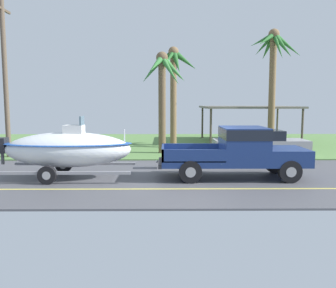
# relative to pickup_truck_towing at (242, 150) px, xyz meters

# --- Properties ---
(ground) EXTENTS (36.00, 22.00, 0.11)m
(ground) POSITION_rel_pickup_truck_towing_xyz_m (-1.83, 8.44, -1.06)
(ground) COLOR #4C4C51
(pickup_truck_towing) EXTENTS (5.56, 2.00, 1.90)m
(pickup_truck_towing) POSITION_rel_pickup_truck_towing_xyz_m (0.00, 0.00, 0.00)
(pickup_truck_towing) COLOR navy
(pickup_truck_towing) RESTS_ON ground
(boat_on_trailer) EXTENTS (5.91, 2.25, 2.31)m
(boat_on_trailer) POSITION_rel_pickup_truck_towing_xyz_m (-6.49, 0.00, 0.04)
(boat_on_trailer) COLOR gray
(boat_on_trailer) RESTS_ON ground
(parked_sedan_near) EXTENTS (4.80, 1.83, 1.38)m
(parked_sedan_near) POSITION_rel_pickup_truck_towing_xyz_m (2.03, 5.36, -0.38)
(parked_sedan_near) COLOR #99999E
(parked_sedan_near) RESTS_ON ground
(carport_awning) EXTENTS (6.35, 5.63, 2.55)m
(carport_awning) POSITION_rel_pickup_truck_towing_xyz_m (2.97, 12.10, 1.39)
(carport_awning) COLOR #4C4238
(carport_awning) RESTS_ON ground
(palm_tree_near_left) EXTENTS (2.60, 3.20, 5.50)m
(palm_tree_near_left) POSITION_rel_pickup_truck_towing_xyz_m (-2.95, 6.26, 2.95)
(palm_tree_near_left) COLOR brown
(palm_tree_near_left) RESTS_ON ground
(palm_tree_near_right) EXTENTS (3.33, 3.06, 7.28)m
(palm_tree_near_right) POSITION_rel_pickup_truck_towing_xyz_m (3.81, 9.20, 4.31)
(palm_tree_near_right) COLOR brown
(palm_tree_near_right) RESTS_ON ground
(palm_tree_mid) EXTENTS (2.87, 3.09, 6.17)m
(palm_tree_mid) POSITION_rel_pickup_truck_towing_xyz_m (-2.34, 8.89, 3.45)
(palm_tree_mid) COLOR brown
(palm_tree_mid) RESTS_ON ground
(utility_pole) EXTENTS (0.24, 1.80, 7.95)m
(utility_pole) POSITION_rel_pickup_truck_towing_xyz_m (-10.84, 4.97, 3.08)
(utility_pole) COLOR brown
(utility_pole) RESTS_ON ground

